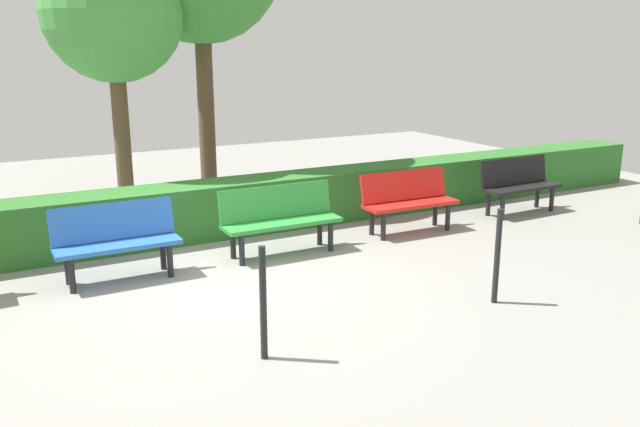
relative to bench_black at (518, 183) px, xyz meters
The scene contains 9 objects.
ground_plane 5.20m from the bench_black, ahead, with size 19.27×19.27×0.00m, color gray.
bench_black is the anchor object (origin of this frame).
bench_red 2.17m from the bench_black, ahead, with size 1.40×0.51×0.86m.
bench_green 4.19m from the bench_black, ahead, with size 1.52×0.47×0.86m.
bench_blue 6.20m from the bench_black, ahead, with size 1.37×0.47×0.86m.
hedge_row 4.34m from the bench_black, 14.41° to the right, with size 15.27×0.68×0.75m, color #2D6B28.
tree_mid 6.63m from the bench_black, 26.42° to the right, with size 2.04×2.04×4.07m.
railing_post_mid 3.96m from the bench_black, 42.02° to the left, with size 0.06×0.06×1.00m, color black.
railing_post_far 6.14m from the bench_black, 25.58° to the left, with size 0.06×0.06×1.00m, color black.
Camera 1 is at (2.42, 6.56, 2.59)m, focal length 36.58 mm.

